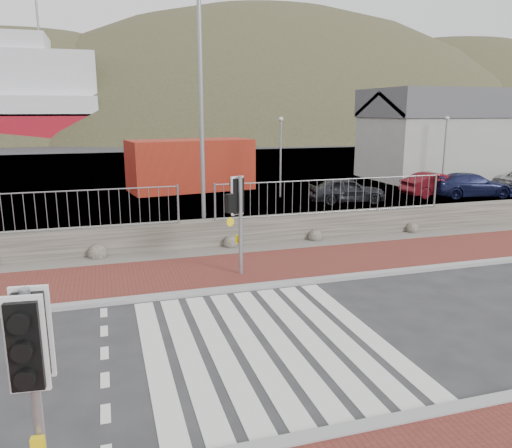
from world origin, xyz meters
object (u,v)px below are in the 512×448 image
object	(u,v)px
traffic_signal_near	(32,359)
streetlight	(205,103)
car_b	(436,184)
traffic_signal_far	(239,205)
car_c	(471,185)
car_a	(347,190)
shipping_container	(191,165)

from	to	relation	value
traffic_signal_near	streetlight	distance (m)	12.53
streetlight	car_b	size ratio (longest dim) A/B	2.20
traffic_signal_far	car_c	xyz separation A→B (m)	(15.00, 8.97, -1.38)
streetlight	car_a	distance (m)	10.39
traffic_signal_near	car_c	distance (m)	25.28
traffic_signal_far	streetlight	size ratio (longest dim) A/B	0.33
streetlight	shipping_container	distance (m)	12.02
streetlight	traffic_signal_near	bearing A→B (deg)	-116.69
car_b	car_c	world-z (taller)	car_c
shipping_container	car_b	world-z (taller)	shipping_container
streetlight	shipping_container	bearing A→B (deg)	76.36
shipping_container	car_b	size ratio (longest dim) A/B	1.81
shipping_container	car_c	xyz separation A→B (m)	(13.66, -6.61, -0.80)
traffic_signal_near	car_c	bearing A→B (deg)	46.48
car_c	traffic_signal_near	bearing A→B (deg)	140.36
traffic_signal_near	traffic_signal_far	size ratio (longest dim) A/B	0.98
traffic_signal_far	car_a	world-z (taller)	traffic_signal_far
traffic_signal_near	traffic_signal_far	world-z (taller)	traffic_signal_far
traffic_signal_far	car_c	distance (m)	17.53
traffic_signal_near	streetlight	size ratio (longest dim) A/B	0.33
traffic_signal_far	car_b	xyz separation A→B (m)	(13.42, 9.70, -1.38)
car_a	traffic_signal_near	bearing A→B (deg)	153.21
shipping_container	car_a	distance (m)	9.15
shipping_container	car_c	distance (m)	15.20
shipping_container	car_c	size ratio (longest dim) A/B	1.59
car_c	car_a	bearing A→B (deg)	96.99
car_a	car_c	bearing A→B (deg)	-83.68
streetlight	car_c	size ratio (longest dim) A/B	1.94
car_a	car_b	bearing A→B (deg)	-76.85
car_a	car_b	size ratio (longest dim) A/B	0.97
streetlight	car_c	xyz separation A→B (m)	(15.04, 4.88, -4.05)
car_a	car_c	world-z (taller)	car_a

